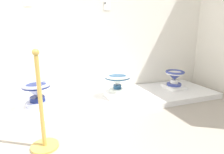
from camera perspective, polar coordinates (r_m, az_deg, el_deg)
The scene contains 12 objects.
ground_plane at distance 2.09m, azimuth 15.11°, elevation -19.96°, with size 6.17×5.25×0.02m, color #A3998C.
wall_back at distance 3.42m, azimuth -2.37°, elevation 18.93°, with size 4.37×0.06×2.86m, color white.
display_platform at distance 3.08m, azimuth 1.11°, elevation -6.74°, with size 3.57×1.01×0.09m, color white.
plinth_block_leftmost at distance 2.81m, azimuth -21.64°, elevation -8.44°, with size 0.38×0.30×0.04m, color white.
antique_toilet_leftmost at distance 2.74m, azimuth -22.05°, elevation -4.17°, with size 0.38×0.38×0.32m.
plinth_block_pale_glazed at distance 3.04m, azimuth 1.62°, elevation -5.18°, with size 0.37×0.34×0.10m, color white.
antique_toilet_pale_glazed at distance 2.97m, azimuth 1.65°, elevation -0.89°, with size 0.41×0.41×0.27m.
plinth_block_tall_cobalt at distance 3.68m, azimuth 18.37°, elevation -2.81°, with size 0.32×0.38×0.05m, color white.
antique_toilet_tall_cobalt at distance 3.63m, azimuth 18.62°, elevation 0.31°, with size 0.34×0.34×0.28m.
info_placard_first at distance 3.23m, azimuth -24.39°, elevation 20.46°, with size 0.12×0.01×0.15m.
info_placard_second at distance 3.41m, azimuth -1.51°, elevation 20.94°, with size 0.12×0.01×0.14m.
stanchion_post_near_left at distance 1.98m, azimuth -20.48°, elevation -12.83°, with size 0.27×0.27×0.99m.
Camera 1 is at (1.03, -0.76, 1.14)m, focal length 29.89 mm.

